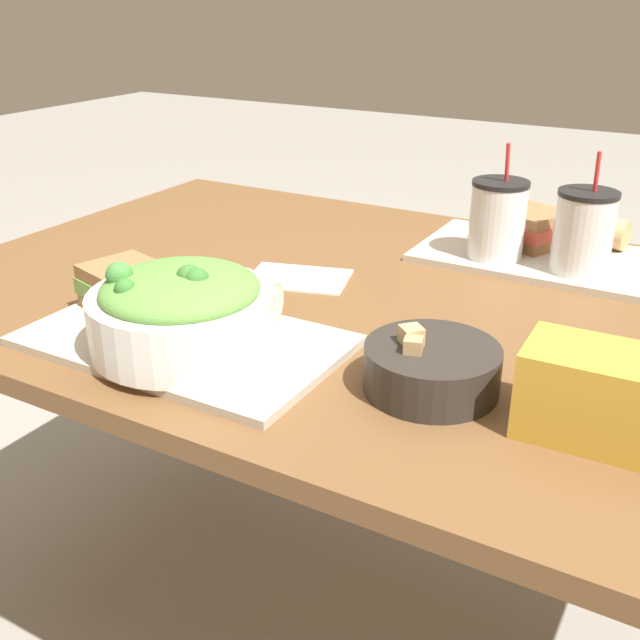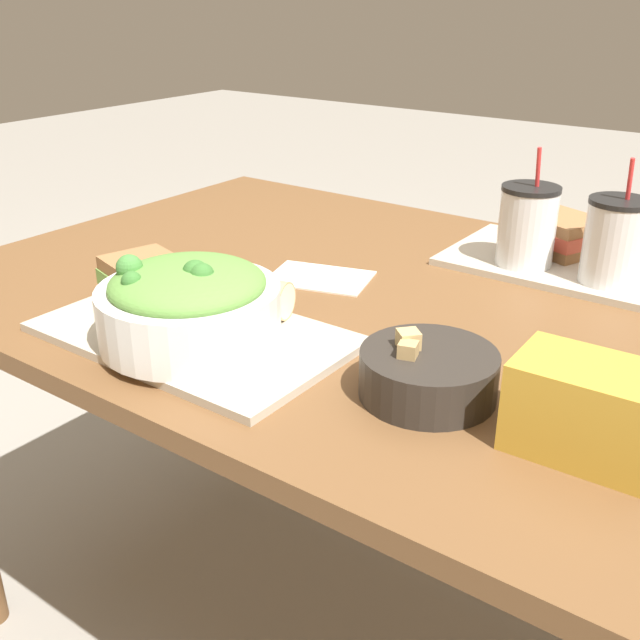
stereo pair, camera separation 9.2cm
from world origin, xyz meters
name	(u,v)px [view 2 (the right image)]	position (x,y,z in m)	size (l,w,h in m)	color
dining_table	(398,349)	(0.00, 0.00, 0.65)	(1.48, 0.95, 0.73)	brown
tray_near	(193,334)	(-0.16, -0.29, 0.74)	(0.43, 0.26, 0.01)	#BCB29E
tray_far	(575,266)	(0.17, 0.29, 0.74)	(0.43, 0.26, 0.01)	#BCB29E
salad_bowl	(189,303)	(-0.14, -0.31, 0.80)	(0.24, 0.24, 0.12)	white
soup_bowl	(428,372)	(0.18, -0.24, 0.76)	(0.16, 0.16, 0.08)	#2D2823
sandwich_near	(146,280)	(-0.30, -0.25, 0.78)	(0.15, 0.13, 0.06)	olive
baguette_near	(257,296)	(-0.13, -0.19, 0.77)	(0.11, 0.08, 0.06)	tan
sandwich_far	(562,234)	(0.13, 0.34, 0.78)	(0.15, 0.15, 0.06)	olive
drink_cup_dark	(527,228)	(0.10, 0.24, 0.81)	(0.10, 0.10, 0.20)	silver
drink_cup_red	(614,244)	(0.25, 0.24, 0.81)	(0.10, 0.10, 0.20)	silver
chip_bag	(588,410)	(0.36, -0.25, 0.78)	(0.16, 0.10, 0.10)	gold
napkin_folded	(321,277)	(-0.16, 0.00, 0.73)	(0.19, 0.16, 0.00)	silver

